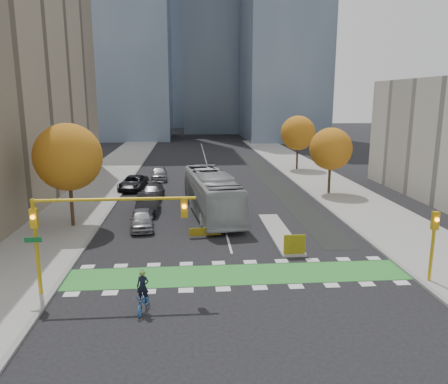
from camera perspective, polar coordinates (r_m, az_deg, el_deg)
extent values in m
plane|color=black|center=(24.55, 2.19, -12.08)|extent=(300.00, 300.00, 0.00)
cube|color=gray|center=(44.71, -18.44, -1.36)|extent=(7.00, 120.00, 0.15)
cube|color=gray|center=(46.31, 16.01, -0.74)|extent=(7.00, 120.00, 0.15)
cube|color=gray|center=(43.99, -14.01, -1.30)|extent=(0.30, 120.00, 0.16)
cube|color=gray|center=(45.21, 11.85, -0.83)|extent=(0.30, 120.00, 0.16)
cube|color=#2D8C30|center=(25.92, 1.80, -10.71)|extent=(20.00, 3.00, 0.01)
cube|color=silver|center=(63.08, -2.08, 3.04)|extent=(0.15, 70.00, 0.01)
cube|color=black|center=(54.15, 6.35, 1.43)|extent=(2.50, 50.00, 0.01)
cube|color=gray|center=(33.46, 7.21, -5.29)|extent=(1.60, 10.00, 0.16)
cube|color=yellow|center=(28.80, 9.19, -6.78)|extent=(1.40, 0.12, 1.30)
cube|color=#47566B|center=(111.37, 7.84, 22.45)|extent=(18.00, 24.00, 60.00)
cube|color=#47566B|center=(164.94, -5.38, 22.66)|extent=(26.00, 26.00, 80.00)
cylinder|color=#332114|center=(36.23, -19.35, -0.37)|extent=(0.28, 0.28, 5.25)
sphere|color=#9A4913|center=(35.73, -19.69, 4.33)|extent=(5.20, 5.20, 5.20)
cylinder|color=#332114|center=(47.24, 13.62, 2.37)|extent=(0.28, 0.28, 4.55)
sphere|color=#9A4913|center=(46.88, 13.78, 5.50)|extent=(4.40, 4.40, 4.40)
cylinder|color=#332114|center=(62.57, 9.54, 5.06)|extent=(0.28, 0.28, 4.90)
sphere|color=#9A4913|center=(62.29, 9.64, 7.62)|extent=(4.80, 4.80, 4.80)
cylinder|color=#BF9914|center=(24.26, -23.25, -6.82)|extent=(0.20, 0.20, 5.20)
cylinder|color=#BF9914|center=(22.60, -14.14, -0.94)|extent=(8.20, 0.16, 0.16)
cube|color=#BF9914|center=(23.81, -23.57, -3.17)|extent=(0.35, 0.28, 1.00)
sphere|color=orange|center=(23.62, -23.73, -3.06)|extent=(0.22, 0.22, 0.22)
cube|color=#BF9914|center=(22.40, -5.21, -2.05)|extent=(0.35, 0.28, 1.00)
sphere|color=orange|center=(22.20, -5.22, -1.91)|extent=(0.22, 0.22, 0.22)
cube|color=#0C5926|center=(23.72, -23.67, -5.76)|extent=(0.85, 0.04, 0.25)
cylinder|color=#BF9914|center=(26.67, 25.55, -6.70)|extent=(0.18, 0.18, 4.00)
cube|color=#BF9914|center=(26.23, 25.87, -3.38)|extent=(0.35, 0.28, 1.00)
sphere|color=orange|center=(26.06, 26.08, -3.27)|extent=(0.22, 0.22, 0.22)
imported|color=#2355A1|center=(22.00, -10.48, -13.95)|extent=(0.93, 1.90, 0.95)
imported|color=black|center=(21.65, -10.56, -12.03)|extent=(0.65, 0.48, 1.62)
sphere|color=#597F2D|center=(21.39, -10.63, -10.38)|extent=(0.28, 0.28, 0.28)
imported|color=#A5AAAC|center=(38.15, -1.62, -0.21)|extent=(4.85, 13.80, 3.76)
imported|color=gray|center=(34.91, -10.68, -3.50)|extent=(2.26, 4.64, 1.52)
imported|color=black|center=(39.70, -9.95, -1.43)|extent=(1.82, 5.15, 1.69)
imported|color=#454549|center=(44.58, -9.37, -0.05)|extent=(2.51, 5.23, 1.47)
imported|color=black|center=(49.71, -11.79, 1.18)|extent=(3.21, 5.86, 1.56)
imported|color=gray|center=(55.13, -8.48, 2.45)|extent=(2.28, 5.08, 1.69)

